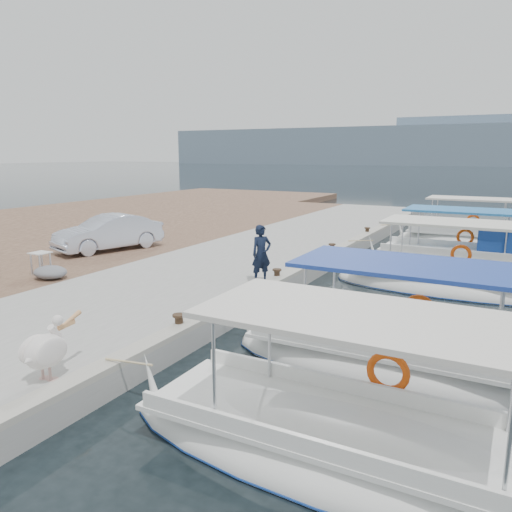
{
  "coord_description": "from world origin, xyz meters",
  "views": [
    {
      "loc": [
        6.12,
        -11.98,
        4.31
      ],
      "look_at": [
        -1.0,
        1.34,
        1.2
      ],
      "focal_mm": 35.0,
      "sensor_mm": 36.0,
      "label": 1
    }
  ],
  "objects": [
    {
      "name": "pelican",
      "position": [
        -0.81,
        -6.62,
        1.04
      ],
      "size": [
        0.56,
        1.35,
        1.05
      ],
      "color": "tan",
      "rests_on": "concrete_quay"
    },
    {
      "name": "concrete_quay",
      "position": [
        -3.0,
        5.0,
        0.25
      ],
      "size": [
        6.0,
        40.0,
        0.5
      ],
      "primitive_type": "cube",
      "color": "gray",
      "rests_on": "ground"
    },
    {
      "name": "cobblestone_strip",
      "position": [
        -8.0,
        5.0,
        0.25
      ],
      "size": [
        4.0,
        40.0,
        0.5
      ],
      "primitive_type": "cube",
      "color": "brown",
      "rests_on": "ground"
    },
    {
      "name": "land_backing",
      "position": [
        -18.0,
        5.0,
        0.24
      ],
      "size": [
        16.0,
        60.0,
        0.48
      ],
      "primitive_type": "cube",
      "color": "brown",
      "rests_on": "ground"
    },
    {
      "name": "fishing_caique_a",
      "position": [
        4.25,
        -5.77,
        0.12
      ],
      "size": [
        7.32,
        2.31,
        2.83
      ],
      "color": "white",
      "rests_on": "ground"
    },
    {
      "name": "ground",
      "position": [
        0.0,
        0.0,
        0.0
      ],
      "size": [
        400.0,
        400.0,
        0.0
      ],
      "primitive_type": "plane",
      "color": "black",
      "rests_on": "ground"
    },
    {
      "name": "fishing_caique_c",
      "position": [
        4.18,
        4.56,
        0.12
      ],
      "size": [
        7.18,
        2.35,
        2.83
      ],
      "color": "white",
      "rests_on": "ground"
    },
    {
      "name": "fishing_caique_d",
      "position": [
        4.03,
        8.42,
        0.2
      ],
      "size": [
        6.66,
        2.38,
        2.83
      ],
      "color": "white",
      "rests_on": "ground"
    },
    {
      "name": "quay_curb",
      "position": [
        -0.22,
        5.0,
        0.56
      ],
      "size": [
        0.44,
        40.0,
        0.12
      ],
      "primitive_type": "cube",
      "color": "#A09C8E",
      "rests_on": "concrete_quay"
    },
    {
      "name": "fishing_caique_e",
      "position": [
        3.73,
        13.92,
        0.13
      ],
      "size": [
        6.29,
        2.22,
        2.83
      ],
      "color": "white",
      "rests_on": "ground"
    },
    {
      "name": "parked_car",
      "position": [
        -8.39,
        2.64,
        1.2
      ],
      "size": [
        2.73,
        4.52,
        1.41
      ],
      "primitive_type": "imported",
      "rotation": [
        0.0,
        0.0,
        -0.31
      ],
      "color": "silver",
      "rests_on": "cobblestone_strip"
    },
    {
      "name": "fisherman",
      "position": [
        -0.6,
        0.94,
        1.37
      ],
      "size": [
        0.71,
        0.76,
        1.75
      ],
      "primitive_type": "imported",
      "rotation": [
        0.0,
        0.0,
        0.97
      ],
      "color": "black",
      "rests_on": "concrete_quay"
    },
    {
      "name": "folding_table",
      "position": [
        -7.27,
        -1.52,
        1.02
      ],
      "size": [
        0.55,
        0.55,
        0.73
      ],
      "color": "silver",
      "rests_on": "cobblestone_strip"
    },
    {
      "name": "tarp_bundle",
      "position": [
        -6.6,
        -1.73,
        0.7
      ],
      "size": [
        1.1,
        0.9,
        0.4
      ],
      "primitive_type": "ellipsoid",
      "color": "slate",
      "rests_on": "cobblestone_strip"
    },
    {
      "name": "mooring_bollards",
      "position": [
        -0.35,
        1.5,
        0.69
      ],
      "size": [
        0.28,
        20.28,
        0.33
      ],
      "color": "black",
      "rests_on": "concrete_quay"
    },
    {
      "name": "fishing_caique_b",
      "position": [
        4.07,
        -2.31,
        0.12
      ],
      "size": [
        6.97,
        2.36,
        2.83
      ],
      "color": "white",
      "rests_on": "ground"
    }
  ]
}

